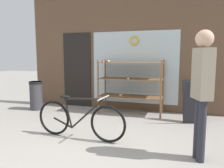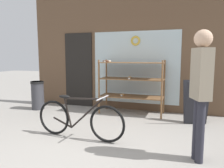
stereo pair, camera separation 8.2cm
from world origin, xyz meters
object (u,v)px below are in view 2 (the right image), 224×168
at_px(bicycle, 79,119).
at_px(pedestrian, 201,84).
at_px(sandwich_board, 196,102).
at_px(display_case, 131,80).
at_px(trash_bin, 38,94).

xyz_separation_m(bicycle, pedestrian, (1.96, -0.24, 0.73)).
xyz_separation_m(bicycle, sandwich_board, (1.99, 1.53, 0.13)).
relative_size(bicycle, sandwich_board, 1.84).
bearing_deg(sandwich_board, display_case, 150.06).
height_order(display_case, bicycle, display_case).
bearing_deg(trash_bin, sandwich_board, -0.60).
relative_size(display_case, trash_bin, 2.06).
bearing_deg(display_case, pedestrian, -55.57).
distance_m(bicycle, pedestrian, 2.10).
relative_size(display_case, sandwich_board, 1.71).
bearing_deg(sandwich_board, trash_bin, 164.75).
height_order(display_case, trash_bin, display_case).
xyz_separation_m(sandwich_board, trash_bin, (-4.05, 0.04, -0.06)).
xyz_separation_m(display_case, trash_bin, (-2.52, -0.38, -0.44)).
xyz_separation_m(pedestrian, trash_bin, (-4.01, 1.81, -0.66)).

